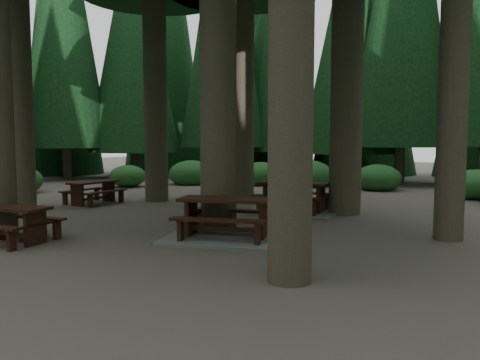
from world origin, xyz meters
The scene contains 6 objects.
ground centered at (0.00, 0.00, 0.00)m, with size 80.00×80.00×0.00m, color #595248.
picnic_table_a centered at (1.46, -0.43, 0.31)m, with size 3.14×2.87×0.87m.
picnic_table_b centered at (-5.46, 1.79, 0.50)m, with size 1.49×1.81×0.75m.
picnic_table_c centered at (1.02, 3.72, 0.32)m, with size 2.85×2.45×0.89m.
picnic_table_e centered at (-2.08, -3.19, 0.50)m, with size 1.96×1.69×0.76m.
shrub_ring centered at (0.70, 0.75, 0.40)m, with size 23.86×24.64×1.49m.
Camera 1 is at (7.07, -8.64, 2.09)m, focal length 35.00 mm.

